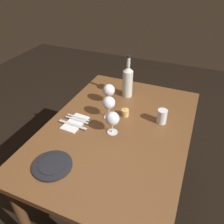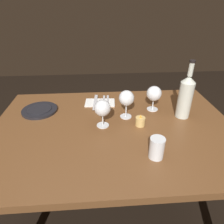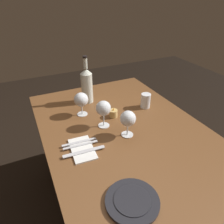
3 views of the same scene
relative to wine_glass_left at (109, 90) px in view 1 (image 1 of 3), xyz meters
name	(u,v)px [view 1 (image 1 of 3)]	position (x,y,z in m)	size (l,w,h in m)	color
ground_plane	(116,196)	(0.25, 0.17, -0.84)	(6.00, 6.00, 0.00)	black
dining_table	(117,138)	(0.25, 0.17, -0.19)	(1.30, 0.90, 0.74)	brown
wine_glass_left	(109,90)	(0.00, 0.00, 0.00)	(0.09, 0.09, 0.15)	white
wine_glass_right	(109,103)	(0.17, 0.07, 0.01)	(0.09, 0.09, 0.16)	white
wine_glass_centre	(112,119)	(0.31, 0.16, 0.00)	(0.09, 0.09, 0.15)	white
wine_bottle	(128,81)	(-0.15, 0.09, 0.02)	(0.08, 0.08, 0.33)	silver
water_tumbler	(162,117)	(0.09, 0.42, -0.06)	(0.06, 0.06, 0.10)	white
votive_candle	(126,113)	(0.11, 0.17, -0.08)	(0.05, 0.05, 0.07)	#DBB266
dinner_plate	(52,165)	(0.69, -0.03, -0.10)	(0.21, 0.21, 0.02)	black
folded_napkin	(75,123)	(0.32, -0.11, -0.10)	(0.20, 0.12, 0.01)	white
fork_inner	(77,120)	(0.30, -0.11, -0.09)	(0.03, 0.18, 0.00)	silver
fork_outer	(79,118)	(0.27, -0.11, -0.09)	(0.03, 0.18, 0.00)	silver
table_knife	(73,125)	(0.35, -0.11, -0.09)	(0.03, 0.21, 0.00)	silver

